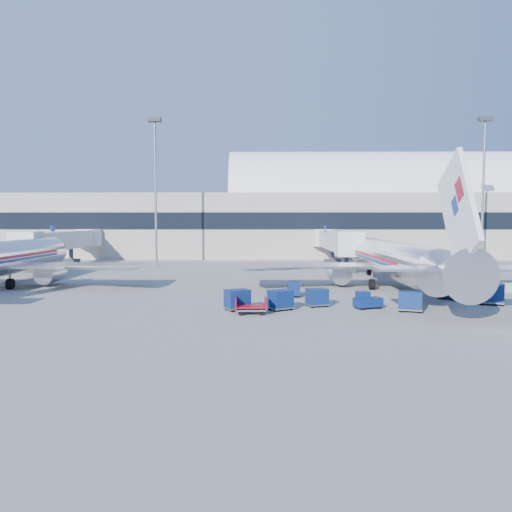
{
  "coord_description": "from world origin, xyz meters",
  "views": [
    {
      "loc": [
        -3.84,
        -46.67,
        6.93
      ],
      "look_at": [
        -4.36,
        6.0,
        3.24
      ],
      "focal_mm": 35.0,
      "sensor_mm": 36.0,
      "label": 1
    }
  ],
  "objects_px": {
    "tug_lead": "(367,301)",
    "jetbridge_mid": "(65,240)",
    "jetbridge_near": "(335,241)",
    "cart_train_b": "(280,299)",
    "tug_left": "(293,289)",
    "cart_open_red": "(251,308)",
    "mast_west": "(155,170)",
    "mast_east": "(484,169)",
    "airliner_main": "(395,260)",
    "cart_train_c": "(237,299)",
    "barrier_near": "(484,287)",
    "cart_solo_far": "(492,294)",
    "cart_train_a": "(317,297)",
    "cart_solo_near": "(410,301)",
    "tug_right": "(450,292)"
  },
  "relations": [
    {
      "from": "tug_left",
      "to": "cart_open_red",
      "type": "relative_size",
      "value": 0.92
    },
    {
      "from": "tug_right",
      "to": "jetbridge_mid",
      "type": "bearing_deg",
      "value": -165.7
    },
    {
      "from": "airliner_main",
      "to": "cart_solo_far",
      "type": "bearing_deg",
      "value": -61.69
    },
    {
      "from": "tug_lead",
      "to": "jetbridge_mid",
      "type": "bearing_deg",
      "value": 115.81
    },
    {
      "from": "cart_train_a",
      "to": "cart_solo_near",
      "type": "xyz_separation_m",
      "value": [
        6.9,
        -2.2,
        0.07
      ]
    },
    {
      "from": "tug_right",
      "to": "cart_train_b",
      "type": "relative_size",
      "value": 1.13
    },
    {
      "from": "tug_lead",
      "to": "cart_train_a",
      "type": "relative_size",
      "value": 1.21
    },
    {
      "from": "jetbridge_mid",
      "to": "cart_open_red",
      "type": "distance_m",
      "value": 50.51
    },
    {
      "from": "cart_train_a",
      "to": "cart_train_b",
      "type": "distance_m",
      "value": 3.44
    },
    {
      "from": "airliner_main",
      "to": "cart_solo_near",
      "type": "bearing_deg",
      "value": -100.17
    },
    {
      "from": "cart_solo_far",
      "to": "cart_solo_near",
      "type": "bearing_deg",
      "value": -129.57
    },
    {
      "from": "cart_train_a",
      "to": "cart_solo_near",
      "type": "distance_m",
      "value": 7.24
    },
    {
      "from": "barrier_near",
      "to": "cart_solo_far",
      "type": "bearing_deg",
      "value": -109.5
    },
    {
      "from": "barrier_near",
      "to": "tug_lead",
      "type": "distance_m",
      "value": 16.43
    },
    {
      "from": "cart_train_b",
      "to": "cart_solo_near",
      "type": "height_order",
      "value": "cart_solo_near"
    },
    {
      "from": "jetbridge_near",
      "to": "cart_open_red",
      "type": "height_order",
      "value": "jetbridge_near"
    },
    {
      "from": "airliner_main",
      "to": "barrier_near",
      "type": "bearing_deg",
      "value": -17.39
    },
    {
      "from": "tug_right",
      "to": "cart_train_b",
      "type": "xyz_separation_m",
      "value": [
        -15.28,
        -5.49,
        0.15
      ]
    },
    {
      "from": "jetbridge_mid",
      "to": "barrier_near",
      "type": "bearing_deg",
      "value": -28.8
    },
    {
      "from": "mast_west",
      "to": "cart_train_b",
      "type": "bearing_deg",
      "value": -65.13
    },
    {
      "from": "mast_west",
      "to": "mast_east",
      "type": "bearing_deg",
      "value": 0.0
    },
    {
      "from": "tug_right",
      "to": "cart_train_b",
      "type": "height_order",
      "value": "cart_train_b"
    },
    {
      "from": "airliner_main",
      "to": "cart_open_red",
      "type": "xyz_separation_m",
      "value": [
        -14.57,
        -14.31,
        -2.48
      ]
    },
    {
      "from": "jetbridge_mid",
      "to": "cart_solo_far",
      "type": "bearing_deg",
      "value": -36.08
    },
    {
      "from": "mast_west",
      "to": "cart_solo_near",
      "type": "relative_size",
      "value": 10.47
    },
    {
      "from": "mast_west",
      "to": "mast_east",
      "type": "relative_size",
      "value": 1.0
    },
    {
      "from": "cart_solo_far",
      "to": "cart_open_red",
      "type": "height_order",
      "value": "cart_solo_far"
    },
    {
      "from": "mast_east",
      "to": "cart_train_b",
      "type": "distance_m",
      "value": 51.92
    },
    {
      "from": "cart_train_a",
      "to": "barrier_near",
      "type": "bearing_deg",
      "value": 8.29
    },
    {
      "from": "mast_west",
      "to": "cart_solo_near",
      "type": "bearing_deg",
      "value": -54.51
    },
    {
      "from": "cart_train_a",
      "to": "jetbridge_near",
      "type": "bearing_deg",
      "value": 61.55
    },
    {
      "from": "jetbridge_near",
      "to": "cart_train_b",
      "type": "distance_m",
      "value": 40.33
    },
    {
      "from": "jetbridge_near",
      "to": "cart_train_a",
      "type": "xyz_separation_m",
      "value": [
        -6.88,
        -37.35,
        -3.14
      ]
    },
    {
      "from": "mast_west",
      "to": "barrier_near",
      "type": "xyz_separation_m",
      "value": [
        38.0,
        -28.0,
        -14.34
      ]
    },
    {
      "from": "jetbridge_near",
      "to": "tug_left",
      "type": "xyz_separation_m",
      "value": [
        -8.47,
        -31.9,
        -3.27
      ]
    },
    {
      "from": "cart_train_a",
      "to": "cart_solo_far",
      "type": "relative_size",
      "value": 0.81
    },
    {
      "from": "tug_lead",
      "to": "cart_train_b",
      "type": "bearing_deg",
      "value": 166.22
    },
    {
      "from": "tug_right",
      "to": "cart_train_c",
      "type": "relative_size",
      "value": 1.11
    },
    {
      "from": "tug_right",
      "to": "cart_open_red",
      "type": "xyz_separation_m",
      "value": [
        -17.55,
        -7.13,
        -0.24
      ]
    },
    {
      "from": "jetbridge_mid",
      "to": "airliner_main",
      "type": "bearing_deg",
      "value": -30.64
    },
    {
      "from": "cart_solo_near",
      "to": "cart_open_red",
      "type": "xyz_separation_m",
      "value": [
        -12.19,
        -1.06,
        -0.41
      ]
    },
    {
      "from": "airliner_main",
      "to": "cart_train_c",
      "type": "relative_size",
      "value": 16.31
    },
    {
      "from": "tug_lead",
      "to": "cart_train_c",
      "type": "bearing_deg",
      "value": 165.04
    },
    {
      "from": "jetbridge_mid",
      "to": "cart_train_b",
      "type": "height_order",
      "value": "jetbridge_mid"
    },
    {
      "from": "jetbridge_mid",
      "to": "tug_left",
      "type": "height_order",
      "value": "jetbridge_mid"
    },
    {
      "from": "tug_left",
      "to": "cart_train_b",
      "type": "height_order",
      "value": "cart_train_b"
    },
    {
      "from": "cart_train_b",
      "to": "cart_solo_far",
      "type": "bearing_deg",
      "value": -23.64
    },
    {
      "from": "jetbridge_mid",
      "to": "cart_train_b",
      "type": "distance_m",
      "value": 50.58
    },
    {
      "from": "jetbridge_near",
      "to": "cart_train_b",
      "type": "xyz_separation_m",
      "value": [
        -9.91,
        -38.98,
        -3.09
      ]
    },
    {
      "from": "cart_solo_near",
      "to": "cart_train_c",
      "type": "bearing_deg",
      "value": -164.07
    }
  ]
}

